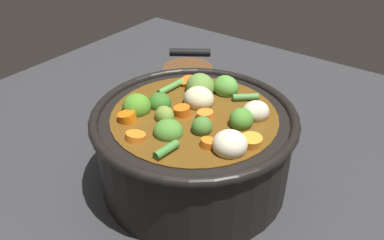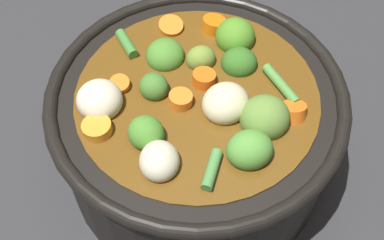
# 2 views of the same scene
# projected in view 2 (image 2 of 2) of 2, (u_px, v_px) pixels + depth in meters

# --- Properties ---
(ground_plane) EXTENTS (1.10, 1.10, 0.00)m
(ground_plane) POSITION_uv_depth(u_px,v_px,m) (196.00, 161.00, 0.58)
(ground_plane) COLOR #2D2D30
(cooking_pot) EXTENTS (0.29, 0.29, 0.15)m
(cooking_pot) POSITION_uv_depth(u_px,v_px,m) (197.00, 127.00, 0.53)
(cooking_pot) COLOR black
(cooking_pot) RESTS_ON ground_plane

